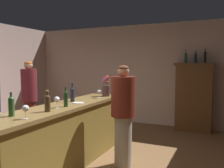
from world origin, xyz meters
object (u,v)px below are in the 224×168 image
at_px(wine_bottle_chardonnay, 72,94).
at_px(display_bottle_midleft, 195,57).
at_px(wine_bottle_merlot, 11,105).
at_px(display_bottle_left, 186,57).
at_px(wine_bottle_riesling, 66,98).
at_px(wine_glass_mid, 57,100).
at_px(flower_arrangement, 106,88).
at_px(cheese_plate, 78,103).
at_px(patron_by_cabinet, 29,98).
at_px(wine_bottle_syrah, 47,102).
at_px(display_bottle_center, 205,57).
at_px(wine_glass_rear, 99,92).
at_px(bartender, 123,112).
at_px(wine_glass_front, 26,109).
at_px(display_cabinet, 194,96).
at_px(bar_counter, 65,136).

xyz_separation_m(wine_bottle_chardonnay, display_bottle_midleft, (1.66, 2.71, 0.65)).
relative_size(wine_bottle_merlot, display_bottle_left, 0.94).
relative_size(wine_bottle_riesling, wine_glass_mid, 1.73).
bearing_deg(display_bottle_midleft, wine_glass_mid, -114.45).
bearing_deg(flower_arrangement, cheese_plate, -90.74).
relative_size(display_bottle_midleft, patron_by_cabinet, 0.18).
xyz_separation_m(wine_bottle_riesling, wine_glass_mid, (-0.04, -0.16, -0.01)).
bearing_deg(wine_bottle_syrah, display_bottle_center, 64.82).
relative_size(wine_bottle_chardonnay, wine_bottle_syrah, 1.09).
distance_m(wine_glass_mid, patron_by_cabinet, 1.85).
bearing_deg(wine_glass_mid, wine_bottle_riesling, 76.12).
bearing_deg(display_bottle_midleft, wine_bottle_chardonnay, -121.49).
height_order(wine_bottle_syrah, flower_arrangement, flower_arrangement).
distance_m(wine_bottle_merlot, wine_glass_rear, 1.83).
distance_m(wine_bottle_syrah, display_bottle_center, 4.01).
bearing_deg(wine_bottle_chardonnay, wine_bottle_riesling, -67.28).
relative_size(wine_bottle_riesling, cheese_plate, 1.60).
height_order(wine_bottle_chardonnay, display_bottle_left, display_bottle_left).
distance_m(wine_bottle_syrah, display_bottle_left, 3.84).
height_order(wine_glass_mid, bartender, bartender).
bearing_deg(wine_glass_front, flower_arrangement, 91.30).
distance_m(display_cabinet, wine_glass_front, 4.26).
bearing_deg(cheese_plate, bar_counter, -117.05).
xyz_separation_m(wine_glass_mid, flower_arrangement, (0.05, 1.47, 0.04)).
distance_m(wine_bottle_riesling, cheese_plate, 0.36).
xyz_separation_m(wine_bottle_merlot, bartender, (0.87, 1.40, -0.26)).
bearing_deg(wine_bottle_syrah, wine_glass_mid, 99.77).
bearing_deg(bartender, wine_bottle_riesling, 32.38).
xyz_separation_m(display_bottle_left, display_bottle_center, (0.44, 0.00, 0.01)).
xyz_separation_m(display_cabinet, wine_glass_front, (-1.40, -4.02, 0.25)).
bearing_deg(bar_counter, display_bottle_midleft, 62.50).
bearing_deg(patron_by_cabinet, bartender, 35.53).
relative_size(display_cabinet, display_bottle_midleft, 5.51).
bearing_deg(wine_glass_rear, display_bottle_left, 60.53).
bearing_deg(wine_bottle_chardonnay, display_cabinet, 58.68).
distance_m(wine_glass_front, cheese_plate, 1.20).
height_order(wine_glass_rear, flower_arrangement, flower_arrangement).
bearing_deg(display_bottle_center, wine_bottle_chardonnay, -124.67).
relative_size(wine_bottle_merlot, wine_bottle_riesling, 1.00).
bearing_deg(display_cabinet, wine_glass_mid, -114.30).
height_order(wine_glass_front, flower_arrangement, flower_arrangement).
bearing_deg(wine_glass_rear, display_cabinet, 56.39).
bearing_deg(wine_bottle_merlot, display_bottle_center, 64.67).
bearing_deg(wine_bottle_riesling, bartender, 40.83).
distance_m(display_cabinet, wine_bottle_merlot, 4.32).
distance_m(wine_bottle_merlot, display_bottle_midleft, 4.37).
relative_size(wine_bottle_chardonnay, wine_glass_front, 1.94).
xyz_separation_m(bar_counter, wine_bottle_merlot, (-0.09, -0.94, 0.62)).
distance_m(wine_bottle_merlot, wine_bottle_riesling, 0.84).
height_order(wine_bottle_chardonnay, wine_glass_rear, wine_bottle_chardonnay).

